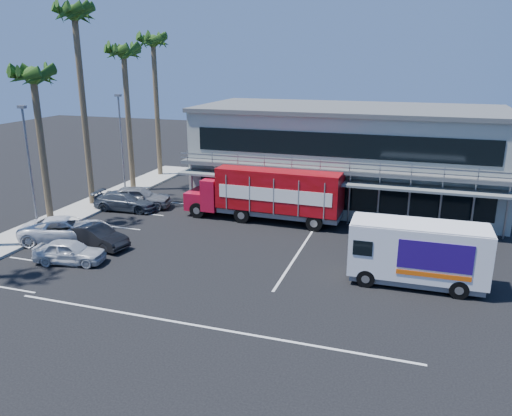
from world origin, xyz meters
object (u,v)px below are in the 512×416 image
(red_truck, at_px, (269,192))
(white_van, at_px, (417,253))
(parked_car_a, at_px, (70,252))
(parked_car_b, at_px, (97,237))

(red_truck, relative_size, white_van, 1.68)
(white_van, bearing_deg, parked_car_a, -171.45)
(white_van, relative_size, parked_car_a, 1.69)
(red_truck, distance_m, white_van, 12.35)
(parked_car_a, relative_size, parked_car_b, 0.97)
(red_truck, height_order, parked_car_b, red_truck)
(red_truck, bearing_deg, white_van, -35.94)
(red_truck, height_order, parked_car_a, red_truck)
(white_van, bearing_deg, red_truck, 141.43)
(red_truck, bearing_deg, parked_car_a, -126.02)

